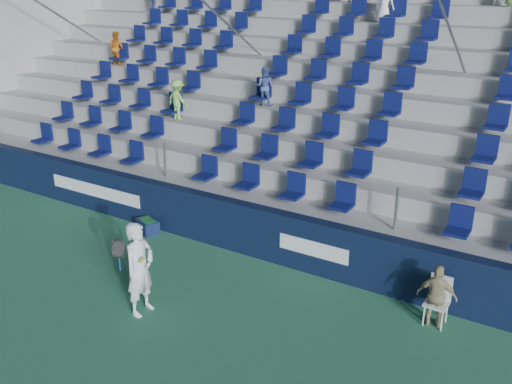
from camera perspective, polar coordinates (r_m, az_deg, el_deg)
ground at (r=10.97m, az=-8.89°, el=-12.63°), size 70.00×70.00×0.00m
sponsor_wall at (r=12.88m, az=0.08°, el=-3.93°), size 24.00×0.32×1.20m
grandstand at (r=16.69m, az=9.45°, el=7.22°), size 24.00×8.17×6.63m
tennis_player at (r=10.86m, az=-11.54°, el=-7.52°), size 0.69×0.68×1.84m
line_judge_chair at (r=11.08m, az=17.79°, el=-9.93°), size 0.41×0.42×0.92m
line_judge at (r=10.91m, az=17.63°, el=-9.91°), size 0.74×0.38×1.22m
ball_bin at (r=14.43m, az=-10.80°, el=-3.30°), size 0.70×0.58×0.34m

